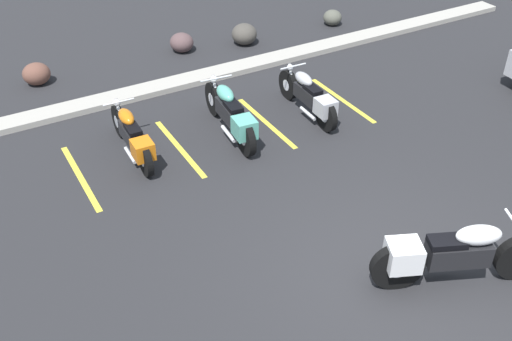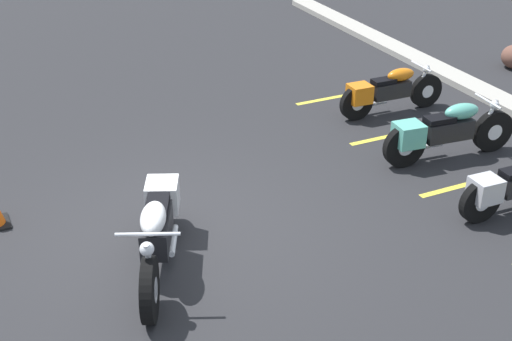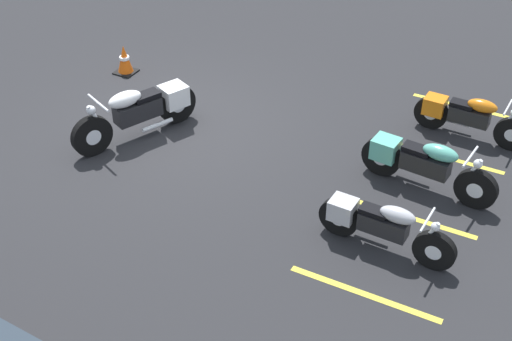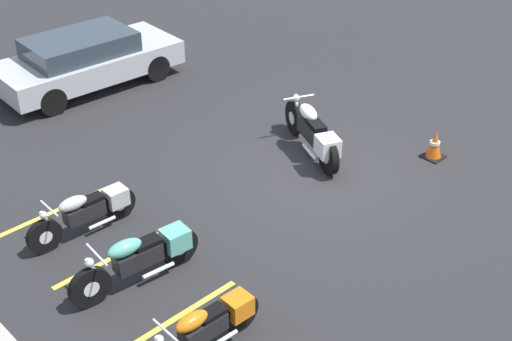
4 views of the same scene
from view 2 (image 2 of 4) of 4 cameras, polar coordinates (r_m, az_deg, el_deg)
The scene contains 7 objects.
ground at distance 9.08m, azimuth -6.40°, elevation -5.05°, with size 60.00×60.00×0.00m, color #262628.
motorcycle_white_featured at distance 8.28m, azimuth -7.87°, elevation -4.59°, with size 2.25×1.16×0.94m.
parked_bike_0 at distance 12.41m, azimuth 10.47°, elevation 6.27°, with size 0.56×2.01×0.79m.
parked_bike_1 at distance 10.97m, azimuth 14.81°, elevation 3.04°, with size 0.63×2.21×0.87m.
stall_line_0 at distance 13.26m, azimuth 7.29°, elevation 6.02°, with size 0.10×2.10×0.00m, color gold.
stall_line_1 at distance 11.91m, azimuth 11.87°, elevation 3.00°, with size 0.10×2.10×0.00m, color gold.
stall_line_2 at distance 10.70m, azimuth 17.51°, elevation -0.78°, with size 0.10×2.10×0.00m, color gold.
Camera 2 is at (7.26, -2.32, 4.94)m, focal length 50.00 mm.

